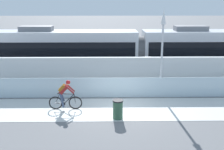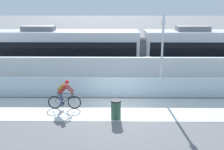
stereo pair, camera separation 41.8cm
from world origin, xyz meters
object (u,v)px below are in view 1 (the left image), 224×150
(lamp_post_antenna, at_px, (162,42))
(trash_bin, at_px, (118,109))
(tram, at_px, (140,51))
(cyclist_on_bike, at_px, (65,95))

(lamp_post_antenna, distance_m, trash_bin, 5.18)
(trash_bin, bearing_deg, lamp_post_antenna, 51.45)
(tram, distance_m, cyclist_on_bike, 8.37)
(cyclist_on_bike, relative_size, lamp_post_antenna, 0.34)
(cyclist_on_bike, distance_m, lamp_post_antenna, 6.37)
(lamp_post_antenna, relative_size, trash_bin, 5.42)
(tram, distance_m, lamp_post_antenna, 4.96)
(tram, height_order, cyclist_on_bike, tram)
(tram, xyz_separation_m, trash_bin, (-1.95, -8.10, -1.41))
(cyclist_on_bike, xyz_separation_m, lamp_post_antenna, (5.45, 2.15, 2.49))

